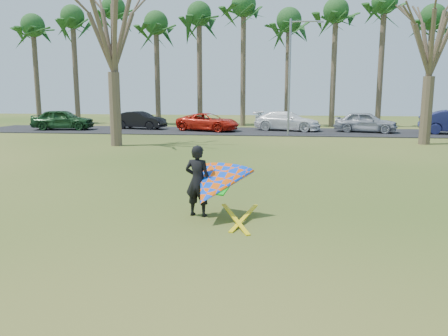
# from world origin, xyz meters

# --- Properties ---
(ground) EXTENTS (100.00, 100.00, 0.00)m
(ground) POSITION_xyz_m (0.00, 0.00, 0.00)
(ground) COLOR #1E480F
(ground) RESTS_ON ground
(parking_strip) EXTENTS (46.00, 7.00, 0.06)m
(parking_strip) POSITION_xyz_m (0.00, 25.00, 0.03)
(parking_strip) COLOR black
(parking_strip) RESTS_ON ground
(palm_0) EXTENTS (4.84, 4.84, 10.84)m
(palm_0) POSITION_xyz_m (-22.00, 31.00, 9.17)
(palm_0) COLOR #493D2C
(palm_0) RESTS_ON ground
(palm_1) EXTENTS (4.84, 4.84, 11.54)m
(palm_1) POSITION_xyz_m (-18.00, 31.00, 9.85)
(palm_1) COLOR #47392A
(palm_1) RESTS_ON ground
(palm_2) EXTENTS (4.84, 4.84, 12.24)m
(palm_2) POSITION_xyz_m (-14.00, 31.00, 10.52)
(palm_2) COLOR #4C3E2D
(palm_2) RESTS_ON ground
(palm_3) EXTENTS (4.84, 4.84, 10.84)m
(palm_3) POSITION_xyz_m (-10.00, 31.00, 9.17)
(palm_3) COLOR #4F3F2F
(palm_3) RESTS_ON ground
(palm_4) EXTENTS (4.84, 4.84, 11.54)m
(palm_4) POSITION_xyz_m (-6.00, 31.00, 9.85)
(palm_4) COLOR #4B3D2D
(palm_4) RESTS_ON ground
(palm_5) EXTENTS (4.84, 4.84, 12.24)m
(palm_5) POSITION_xyz_m (-2.00, 31.00, 10.52)
(palm_5) COLOR brown
(palm_5) RESTS_ON ground
(palm_6) EXTENTS (4.84, 4.84, 10.84)m
(palm_6) POSITION_xyz_m (2.00, 31.00, 9.17)
(palm_6) COLOR #453A29
(palm_6) RESTS_ON ground
(palm_7) EXTENTS (4.84, 4.84, 11.54)m
(palm_7) POSITION_xyz_m (6.00, 31.00, 9.85)
(palm_7) COLOR brown
(palm_7) RESTS_ON ground
(palm_8) EXTENTS (4.84, 4.84, 12.24)m
(palm_8) POSITION_xyz_m (10.00, 31.00, 10.52)
(palm_8) COLOR #453529
(palm_8) RESTS_ON ground
(palm_9) EXTENTS (4.84, 4.84, 10.84)m
(palm_9) POSITION_xyz_m (14.00, 31.00, 9.17)
(palm_9) COLOR brown
(palm_9) RESTS_ON ground
(bare_tree_left) EXTENTS (6.60, 6.60, 9.70)m
(bare_tree_left) POSITION_xyz_m (-8.00, 15.00, 6.92)
(bare_tree_left) COLOR #4D3C2E
(bare_tree_left) RESTS_ON ground
(bare_tree_right) EXTENTS (6.27, 6.27, 9.21)m
(bare_tree_right) POSITION_xyz_m (10.00, 18.00, 6.57)
(bare_tree_right) COLOR #4B3C2D
(bare_tree_right) RESTS_ON ground
(streetlight) EXTENTS (2.28, 0.18, 8.00)m
(streetlight) POSITION_xyz_m (2.16, 22.00, 4.46)
(streetlight) COLOR gray
(streetlight) RESTS_ON ground
(car_0) EXTENTS (5.03, 2.50, 1.65)m
(car_0) POSITION_xyz_m (-16.07, 24.28, 0.88)
(car_0) COLOR #193F1D
(car_0) RESTS_ON parking_strip
(car_1) EXTENTS (4.56, 2.32, 1.43)m
(car_1) POSITION_xyz_m (-10.13, 25.88, 0.78)
(car_1) COLOR black
(car_1) RESTS_ON parking_strip
(car_2) EXTENTS (5.43, 3.75, 1.38)m
(car_2) POSITION_xyz_m (-4.21, 24.75, 0.75)
(car_2) COLOR red
(car_2) RESTS_ON parking_strip
(car_3) EXTENTS (5.63, 3.55, 1.52)m
(car_3) POSITION_xyz_m (2.00, 25.82, 0.82)
(car_3) COLOR white
(car_3) RESTS_ON parking_strip
(car_4) EXTENTS (4.92, 3.03, 1.56)m
(car_4) POSITION_xyz_m (7.89, 25.13, 0.84)
(car_4) COLOR #9CA0A9
(car_4) RESTS_ON parking_strip
(kite_flyer) EXTENTS (2.13, 2.39, 2.02)m
(kite_flyer) POSITION_xyz_m (-0.16, 0.99, 0.85)
(kite_flyer) COLOR black
(kite_flyer) RESTS_ON ground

